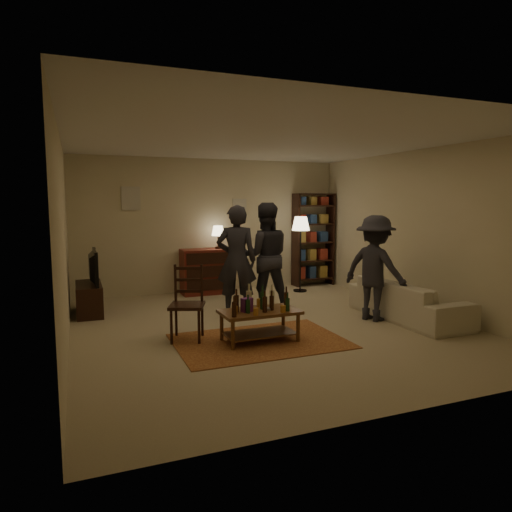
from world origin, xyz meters
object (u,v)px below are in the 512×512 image
coffee_table (259,313)px  floor_lamp (301,229)px  person_left (237,260)px  person_right (265,256)px  tv_stand (89,291)px  dining_chair (188,300)px  sofa (408,300)px  bookshelf (313,239)px  person_by_sofa (375,268)px  dresser (207,270)px

coffee_table → floor_lamp: size_ratio=0.67×
person_left → person_right: (0.57, 0.17, 0.02)m
tv_stand → person_left: person_left is taller
tv_stand → person_left: size_ratio=0.59×
dining_chair → sofa: dining_chair is taller
bookshelf → floor_lamp: bearing=-136.9°
bookshelf → person_by_sofa: size_ratio=1.23×
coffee_table → sofa: bearing=5.0°
coffee_table → dining_chair: (-0.84, 0.46, 0.16)m
bookshelf → floor_lamp: bookshelf is taller
tv_stand → sofa: size_ratio=0.51×
dining_chair → person_right: person_right is taller
dresser → dining_chair: bearing=-110.3°
bookshelf → sofa: size_ratio=0.97×
person_right → person_by_sofa: person_right is taller
dining_chair → sofa: 3.47m
dining_chair → person_by_sofa: size_ratio=0.62×
tv_stand → person_by_sofa: person_by_sofa is taller
bookshelf → person_right: bearing=-137.4°
sofa → dining_chair: bearing=86.2°
dining_chair → floor_lamp: size_ratio=0.66×
bookshelf → floor_lamp: (-0.59, -0.56, 0.26)m
dresser → bookshelf: size_ratio=0.67×
person_left → person_right: bearing=-143.5°
floor_lamp → person_right: 1.77m
floor_lamp → person_right: bearing=-137.7°
floor_lamp → person_left: bearing=-144.2°
person_left → person_right: person_right is taller
person_left → bookshelf: bearing=-122.3°
tv_stand → floor_lamp: size_ratio=0.69×
sofa → person_left: size_ratio=1.17×
dresser → floor_lamp: size_ratio=0.88×
dresser → person_by_sofa: size_ratio=0.83×
dining_chair → dresser: bearing=91.3°
dining_chair → floor_lamp: (2.91, 2.39, 0.76)m
coffee_table → dresser: bearing=86.2°
dresser → bookshelf: bearing=1.6°
bookshelf → floor_lamp: 0.86m
dining_chair → person_right: size_ratio=0.56×
dining_chair → dresser: (1.06, 2.88, -0.06)m
sofa → person_left: bearing=61.6°
person_right → dining_chair: bearing=50.7°
person_left → dining_chair: bearing=65.0°
bookshelf → person_right: size_ratio=1.10×
bookshelf → person_left: bearing=-142.3°
coffee_table → dining_chair: bearing=151.4°
tv_stand → dresser: 2.43m
coffee_table → dining_chair: size_ratio=1.02×
bookshelf → person_left: (-2.44, -1.89, -0.14)m
tv_stand → sofa: (4.64, -2.20, -0.08)m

